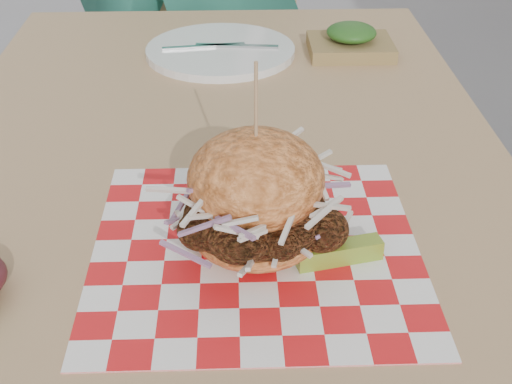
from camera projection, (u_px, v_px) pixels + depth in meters
patio_table at (220, 190)px, 1.05m from camera, size 0.80×1.20×0.75m
patio_chair at (214, 39)px, 1.94m from camera, size 0.53×0.53×0.95m
paper_liner at (256, 249)px, 0.79m from camera, size 0.36×0.36×0.00m
sandwich at (256, 202)px, 0.76m from camera, size 0.19×0.19×0.22m
pickle_spear at (339, 253)px, 0.76m from camera, size 0.10×0.04×0.02m
place_setting at (220, 51)px, 1.29m from camera, size 0.27×0.27×0.02m
kraft_tray at (351, 42)px, 1.29m from camera, size 0.15×0.12×0.06m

